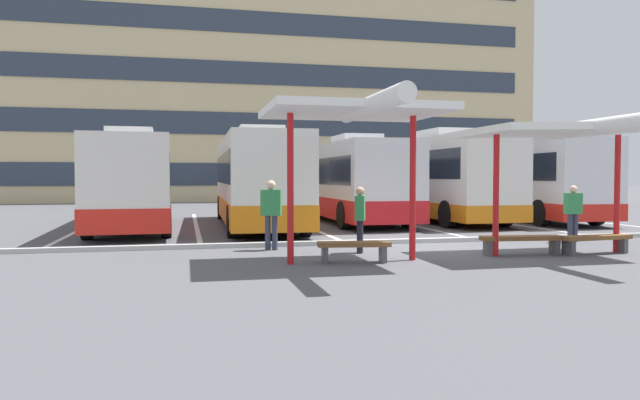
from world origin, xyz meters
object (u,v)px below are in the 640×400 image
at_px(bench_2, 595,240).
at_px(waiting_passenger_2, 573,210).
at_px(coach_bus_1, 256,182).
at_px(waiting_shelter_0, 357,114).
at_px(bench_0, 354,247).
at_px(coach_bus_2, 347,183).
at_px(coach_bus_3, 429,178).
at_px(coach_bus_0, 133,184).
at_px(bench_1, 522,240).
at_px(waiting_passenger_0, 271,209).
at_px(waiting_passenger_1, 360,215).
at_px(coach_bus_4, 509,180).
at_px(waiting_shelter_1, 566,132).

distance_m(bench_2, waiting_passenger_2, 2.80).
relative_size(coach_bus_1, waiting_passenger_2, 7.08).
bearing_deg(waiting_passenger_2, waiting_shelter_0, -159.22).
relative_size(bench_0, waiting_passenger_2, 1.00).
bearing_deg(coach_bus_2, coach_bus_3, -0.77).
bearing_deg(coach_bus_0, bench_1, -44.69).
xyz_separation_m(bench_2, waiting_passenger_0, (-7.44, 2.52, 0.69)).
distance_m(coach_bus_3, waiting_shelter_0, 13.67).
distance_m(coach_bus_0, waiting_shelter_0, 11.43).
distance_m(bench_0, waiting_passenger_2, 7.65).
distance_m(coach_bus_1, waiting_passenger_0, 7.23).
bearing_deg(waiting_passenger_1, coach_bus_4, 45.73).
bearing_deg(coach_bus_1, coach_bus_2, 25.40).
xyz_separation_m(coach_bus_4, waiting_passenger_1, (-10.11, -10.37, -0.79)).
height_order(waiting_passenger_1, waiting_passenger_2, waiting_passenger_1).
distance_m(bench_1, waiting_passenger_1, 3.86).
xyz_separation_m(coach_bus_2, bench_2, (2.94, -11.62, -1.26)).
xyz_separation_m(bench_2, waiting_passenger_1, (-5.43, 1.43, 0.58)).
bearing_deg(waiting_passenger_1, coach_bus_0, 125.60).
distance_m(bench_0, waiting_passenger_0, 3.04).
distance_m(coach_bus_2, waiting_passenger_0, 10.17).
height_order(coach_bus_0, coach_bus_1, coach_bus_1).
height_order(coach_bus_1, bench_1, coach_bus_1).
bearing_deg(bench_2, waiting_shelter_1, -174.19).
height_order(bench_0, waiting_passenger_2, waiting_passenger_2).
distance_m(coach_bus_1, waiting_passenger_1, 8.45).
bearing_deg(coach_bus_4, waiting_passenger_0, -142.55).
relative_size(bench_0, waiting_passenger_1, 1.00).
xyz_separation_m(coach_bus_0, bench_2, (11.36, -9.72, -1.24)).
bearing_deg(coach_bus_1, waiting_passenger_0, -93.68).
distance_m(coach_bus_0, coach_bus_3, 12.20).
height_order(coach_bus_2, coach_bus_3, coach_bus_3).
bearing_deg(coach_bus_4, coach_bus_0, -172.61).
height_order(coach_bus_1, bench_0, coach_bus_1).
xyz_separation_m(waiting_shelter_1, waiting_passenger_0, (-6.54, 2.61, -1.85)).
xyz_separation_m(bench_0, bench_1, (4.22, 0.33, 0.01)).
xyz_separation_m(waiting_passenger_1, waiting_passenger_2, (6.61, 1.04, -0.00)).
bearing_deg(bench_0, waiting_shelter_1, -0.23).
relative_size(waiting_shelter_0, waiting_shelter_1, 0.95).
xyz_separation_m(waiting_passenger_0, waiting_passenger_2, (8.61, -0.05, -0.11)).
xyz_separation_m(coach_bus_3, waiting_passenger_0, (-8.13, -9.05, -0.75)).
relative_size(coach_bus_4, waiting_shelter_0, 2.67).
height_order(coach_bus_0, waiting_passenger_1, coach_bus_0).
relative_size(coach_bus_0, coach_bus_3, 0.91).
xyz_separation_m(coach_bus_3, coach_bus_4, (3.98, 0.23, -0.07)).
xyz_separation_m(coach_bus_1, bench_2, (6.98, -9.71, -1.31)).
relative_size(waiting_passenger_1, waiting_passenger_2, 1.00).
bearing_deg(waiting_passenger_0, bench_1, -21.88).
relative_size(bench_1, waiting_passenger_0, 1.13).
distance_m(waiting_shelter_0, waiting_passenger_2, 8.02).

